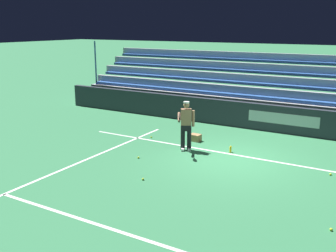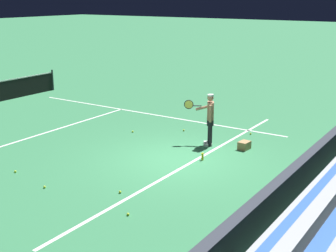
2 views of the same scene
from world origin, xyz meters
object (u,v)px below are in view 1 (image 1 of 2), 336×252
tennis_player (186,125)px  tennis_ball_midcourt (331,174)px  tennis_ball_stray_back (138,157)px  water_bottle (230,149)px  ball_box_cardboard (195,138)px  tennis_ball_on_baseline (331,229)px  tennis_ball_by_box (151,137)px  tennis_ball_near_player (143,179)px

tennis_player → tennis_ball_midcourt: bearing=-179.5°
tennis_ball_stray_back → water_bottle: bearing=-138.0°
tennis_ball_stray_back → water_bottle: size_ratio=0.30×
ball_box_cardboard → water_bottle: ball_box_cardboard is taller
tennis_ball_stray_back → tennis_ball_on_baseline: (-6.16, 1.76, 0.00)m
ball_box_cardboard → tennis_ball_stray_back: (0.70, 2.73, -0.10)m
tennis_ball_midcourt → water_bottle: water_bottle is taller
tennis_ball_midcourt → tennis_ball_on_baseline: size_ratio=1.00×
tennis_ball_by_box → tennis_player: bearing=160.0°
tennis_player → ball_box_cardboard: (0.22, -1.18, -0.76)m
tennis_ball_on_baseline → tennis_ball_by_box: 8.14m
tennis_ball_near_player → tennis_ball_stray_back: bearing=-51.5°
tennis_ball_midcourt → water_bottle: bearing=-9.0°
tennis_ball_midcourt → tennis_ball_stray_back: same height
tennis_ball_stray_back → tennis_ball_by_box: size_ratio=1.00×
tennis_ball_midcourt → water_bottle: (3.29, -0.52, 0.08)m
tennis_ball_midcourt → tennis_ball_by_box: bearing=-5.5°
tennis_player → tennis_ball_stray_back: size_ratio=25.98×
ball_box_cardboard → tennis_ball_midcourt: ball_box_cardboard is taller
tennis_player → tennis_ball_on_baseline: size_ratio=25.98×
tennis_ball_near_player → tennis_ball_on_baseline: same height
tennis_ball_near_player → tennis_ball_by_box: same height
ball_box_cardboard → tennis_ball_by_box: ball_box_cardboard is taller
tennis_ball_by_box → tennis_ball_on_baseline: bearing=150.7°
ball_box_cardboard → tennis_ball_near_player: ball_box_cardboard is taller
tennis_player → tennis_ball_midcourt: tennis_player is taller
ball_box_cardboard → tennis_ball_midcourt: (-4.94, 1.13, -0.10)m
tennis_ball_stray_back → tennis_ball_near_player: 1.87m
tennis_player → tennis_ball_stray_back: bearing=59.3°
ball_box_cardboard → tennis_ball_on_baseline: 7.07m
tennis_ball_near_player → tennis_ball_on_baseline: size_ratio=1.00×
tennis_ball_stray_back → water_bottle: (-2.35, -2.11, 0.08)m
tennis_player → tennis_ball_midcourt: 4.80m
ball_box_cardboard → tennis_ball_stray_back: bearing=75.7°
tennis_player → tennis_ball_stray_back: 2.00m
tennis_ball_near_player → water_bottle: 3.76m
tennis_ball_on_baseline → tennis_ball_near_player: bearing=-3.5°
tennis_ball_on_baseline → water_bottle: size_ratio=0.30×
water_bottle → tennis_ball_on_baseline: bearing=134.5°
tennis_ball_on_baseline → tennis_ball_by_box: same height
tennis_ball_stray_back → tennis_ball_midcourt: bearing=-164.2°
ball_box_cardboard → water_bottle: size_ratio=1.82×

